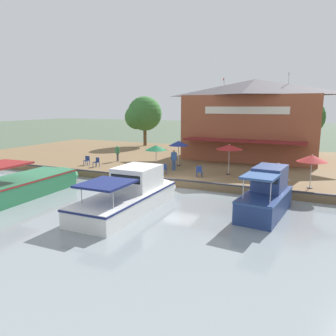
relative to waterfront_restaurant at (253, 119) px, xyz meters
The scene contains 21 objects.
ground_plane 14.88m from the waterfront_restaurant, 11.04° to the right, with size 220.00×220.00×0.00m, color #4C5B47.
quay_deck 5.97m from the waterfront_restaurant, 43.71° to the right, with size 22.00×56.00×0.60m, color brown.
quay_edge_fender 14.59m from the waterfront_restaurant, 11.12° to the right, with size 0.20×50.40×0.10m, color #2D2D33.
waterfront_restaurant is the anchor object (origin of this frame).
patio_umbrella_near_quay_edge 13.80m from the waterfront_restaurant, 27.08° to the left, with size 1.99×1.99×2.34m.
patio_umbrella_by_entrance 10.14m from the waterfront_restaurant, ahead, with size 2.14×2.14×2.50m.
patio_umbrella_mid_patio_left 12.57m from the waterfront_restaurant, 30.61° to the right, with size 1.97×1.97×2.22m.
patio_umbrella_far_corner 9.75m from the waterfront_restaurant, 33.91° to the right, with size 1.84×1.84×2.38m.
cafe_chair_far_corner_seat 13.56m from the waterfront_restaurant, 22.03° to the right, with size 0.51×0.51×0.85m.
cafe_chair_under_first_umbrella 17.08m from the waterfront_restaurant, 45.90° to the right, with size 0.52×0.52×0.85m.
cafe_chair_beside_entrance 17.86m from the waterfront_restaurant, 49.98° to the right, with size 0.51×0.51×0.85m.
cafe_chair_mid_patio 12.55m from the waterfront_restaurant, ahead, with size 0.59×0.59×0.85m.
cafe_chair_facing_river 9.72m from the waterfront_restaurant, 15.09° to the left, with size 0.57×0.57×0.85m.
person_mid_patio 11.63m from the waterfront_restaurant, 25.45° to the right, with size 0.51×0.51×1.80m.
person_at_quay_edge 14.80m from the waterfront_restaurant, 55.39° to the right, with size 0.47×0.47×1.66m.
person_near_entrance 14.16m from the waterfront_restaurant, 17.62° to the left, with size 0.50×0.50×1.78m.
motorboat_fourth_along 17.83m from the waterfront_restaurant, 13.56° to the left, with size 6.06×2.58×2.64m.
motorboat_distant_upstream 23.06m from the waterfront_restaurant, 31.22° to the right, with size 9.05×3.53×2.45m.
motorboat_far_downstream 19.89m from the waterfront_restaurant, 10.30° to the right, with size 9.35×2.89×2.39m.
tree_behind_restaurant 6.57m from the waterfront_restaurant, 132.97° to the left, with size 4.48×4.27×6.43m.
tree_downstream_bank 16.73m from the waterfront_restaurant, 106.17° to the right, with size 5.02×4.78×6.88m.
Camera 1 is at (22.07, 9.17, 6.10)m, focal length 35.00 mm.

